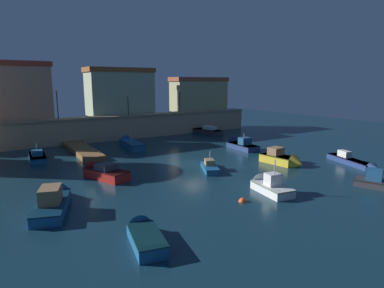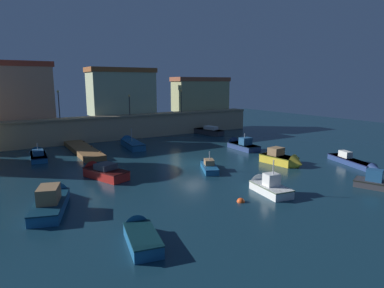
{
  "view_description": "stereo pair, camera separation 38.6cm",
  "coord_description": "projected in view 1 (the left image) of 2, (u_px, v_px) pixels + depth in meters",
  "views": [
    {
      "loc": [
        -17.5,
        -27.35,
        8.23
      ],
      "look_at": [
        0.0,
        0.35,
        1.97
      ],
      "focal_mm": 30.33,
      "sensor_mm": 36.0,
      "label": 1
    },
    {
      "loc": [
        -17.18,
        -27.55,
        8.23
      ],
      "look_at": [
        0.0,
        0.35,
        1.97
      ],
      "focal_mm": 30.33,
      "sensor_mm": 36.0,
      "label": 2
    }
  ],
  "objects": [
    {
      "name": "ground_plane",
      "position": [
        194.0,
        163.0,
        33.44
      ],
      "size": [
        102.75,
        102.75,
        0.0
      ],
      "primitive_type": "plane",
      "color": "#112D3D"
    },
    {
      "name": "quay_wall",
      "position": [
        128.0,
        126.0,
        48.31
      ],
      "size": [
        42.29,
        2.66,
        3.46
      ],
      "color": "tan",
      "rests_on": "ground"
    },
    {
      "name": "old_town_backdrop",
      "position": [
        106.0,
        92.0,
        48.86
      ],
      "size": [
        41.84,
        4.62,
        7.72
      ],
      "color": "tan",
      "rests_on": "ground"
    },
    {
      "name": "pier_dock",
      "position": [
        82.0,
        150.0,
        38.52
      ],
      "size": [
        2.25,
        11.25,
        0.7
      ],
      "color": "brown",
      "rests_on": "ground"
    },
    {
      "name": "quay_lamp_0",
      "position": [
        57.0,
        100.0,
        42.48
      ],
      "size": [
        0.32,
        0.32,
        3.75
      ],
      "color": "black",
      "rests_on": "quay_wall"
    },
    {
      "name": "quay_lamp_1",
      "position": [
        128.0,
        101.0,
        47.7
      ],
      "size": [
        0.32,
        0.32,
        2.98
      ],
      "color": "black",
      "rests_on": "quay_wall"
    },
    {
      "name": "quay_lamp_2",
      "position": [
        180.0,
        97.0,
        52.26
      ],
      "size": [
        0.32,
        0.32,
        3.6
      ],
      "color": "black",
      "rests_on": "quay_wall"
    },
    {
      "name": "moored_boat_0",
      "position": [
        101.0,
        172.0,
        28.49
      ],
      "size": [
        3.54,
        5.61,
        1.74
      ],
      "rotation": [
        0.0,
        0.0,
        1.94
      ],
      "color": "red",
      "rests_on": "ground"
    },
    {
      "name": "moored_boat_1",
      "position": [
        209.0,
        165.0,
        31.27
      ],
      "size": [
        3.07,
        4.69,
        2.18
      ],
      "rotation": [
        0.0,
        0.0,
        1.13
      ],
      "color": "#195689",
      "rests_on": "ground"
    },
    {
      "name": "moored_boat_2",
      "position": [
        238.0,
        145.0,
        41.21
      ],
      "size": [
        2.07,
        5.59,
        2.59
      ],
      "rotation": [
        0.0,
        0.0,
        1.54
      ],
      "color": "navy",
      "rests_on": "ground"
    },
    {
      "name": "moored_boat_4",
      "position": [
        54.0,
        199.0,
        21.69
      ],
      "size": [
        3.64,
        6.64,
        2.19
      ],
      "rotation": [
        0.0,
        0.0,
        1.25
      ],
      "color": "#195689",
      "rests_on": "ground"
    },
    {
      "name": "moored_boat_5",
      "position": [
        129.0,
        143.0,
        42.26
      ],
      "size": [
        2.29,
        7.1,
        2.87
      ],
      "rotation": [
        0.0,
        0.0,
        1.48
      ],
      "color": "#195689",
      "rests_on": "ground"
    },
    {
      "name": "moored_boat_6",
      "position": [
        267.0,
        185.0,
        24.94
      ],
      "size": [
        2.24,
        4.46,
        3.1
      ],
      "rotation": [
        0.0,
        0.0,
        1.42
      ],
      "color": "white",
      "rests_on": "ground"
    },
    {
      "name": "moored_boat_7",
      "position": [
        283.0,
        159.0,
        32.89
      ],
      "size": [
        2.3,
        4.77,
        2.06
      ],
      "rotation": [
        0.0,
        0.0,
        -1.45
      ],
      "color": "gold",
      "rests_on": "ground"
    },
    {
      "name": "moored_boat_8",
      "position": [
        144.0,
        234.0,
        17.06
      ],
      "size": [
        2.21,
        4.37,
        1.37
      ],
      "rotation": [
        0.0,
        0.0,
        1.37
      ],
      "color": "#195689",
      "rests_on": "ground"
    },
    {
      "name": "moored_boat_9",
      "position": [
        202.0,
        130.0,
        52.83
      ],
      "size": [
        3.24,
        7.57,
        1.69
      ],
      "rotation": [
        0.0,
        0.0,
        1.81
      ],
      "color": "#333338",
      "rests_on": "ground"
    },
    {
      "name": "moored_boat_10",
      "position": [
        37.0,
        155.0,
        35.74
      ],
      "size": [
        1.89,
        5.92,
        2.23
      ],
      "rotation": [
        0.0,
        0.0,
        1.51
      ],
      "color": "#195689",
      "rests_on": "ground"
    },
    {
      "name": "moored_boat_11",
      "position": [
        355.0,
        162.0,
        32.33
      ],
      "size": [
        3.25,
        7.08,
        1.49
      ],
      "rotation": [
        0.0,
        0.0,
        -1.88
      ],
      "color": "navy",
      "rests_on": "ground"
    },
    {
      "name": "mooring_buoy_0",
      "position": [
        243.0,
        202.0,
        22.69
      ],
      "size": [
        0.57,
        0.57,
        0.57
      ],
      "primitive_type": "sphere",
      "color": "#EA4C19",
      "rests_on": "ground"
    }
  ]
}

